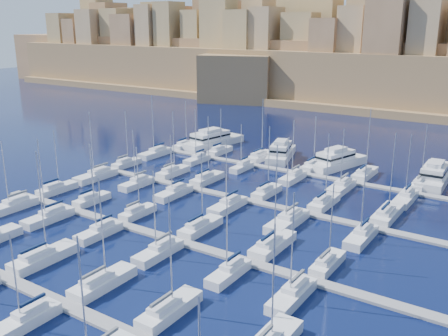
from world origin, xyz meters
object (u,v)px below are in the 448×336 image
Objects in this scene: sailboat_4 at (169,310)px; motor_yacht_c at (337,160)px; motor_yacht_d at (435,175)px; motor_yacht_a at (212,140)px; sailboat_2 at (43,257)px; motor_yacht_b at (281,152)px.

motor_yacht_c is at bearing 95.44° from sailboat_4.
motor_yacht_c and motor_yacht_d have the same top height.
motor_yacht_c is (36.90, -1.29, -0.00)m from motor_yacht_a.
motor_yacht_c is at bearing -179.70° from motor_yacht_d.
sailboat_2 is 73.64m from motor_yacht_a.
sailboat_2 reaches higher than sailboat_4.
motor_yacht_d is at bearing 0.30° from motor_yacht_c.
motor_yacht_a is at bearing 175.72° from motor_yacht_b.
motor_yacht_c is (17.00, 69.60, 0.95)m from sailboat_2.
motor_yacht_c is at bearing 76.27° from sailboat_2.
sailboat_4 reaches higher than motor_yacht_d.
sailboat_2 reaches higher than motor_yacht_c.
sailboat_4 is 0.73× the size of motor_yacht_a.
sailboat_2 reaches higher than motor_yacht_d.
motor_yacht_d is at bearing 0.78° from motor_yacht_b.
motor_yacht_b is (-21.24, 69.70, 0.97)m from sailboat_4.
motor_yacht_d is (58.83, -1.17, -0.00)m from motor_yacht_a.
motor_yacht_b is 14.57m from motor_yacht_c.
motor_yacht_a is 1.21× the size of motor_yacht_b.
motor_yacht_b is 36.49m from motor_yacht_d.
motor_yacht_a and motor_yacht_d have the same top height.
sailboat_4 is at bearing -58.59° from motor_yacht_a.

